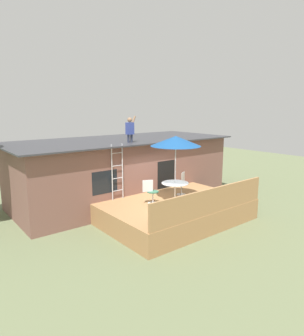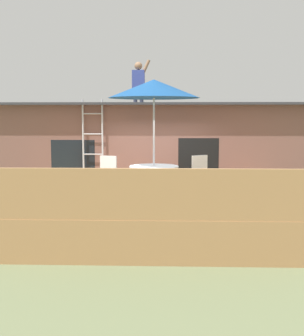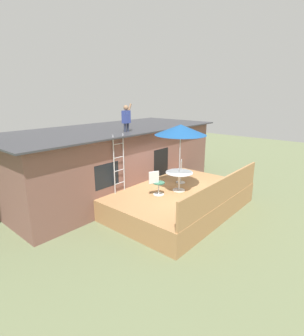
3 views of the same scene
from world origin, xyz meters
name	(u,v)px [view 2 (image 2 of 3)]	position (x,y,z in m)	size (l,w,h in m)	color
ground_plane	(156,236)	(0.00, 0.00, 0.00)	(40.00, 40.00, 0.00)	#66704C
house	(159,155)	(0.00, 3.60, 1.47)	(10.50, 4.50, 2.92)	brown
deck	(156,218)	(0.00, 0.00, 0.40)	(5.55, 3.96, 0.80)	#A87A4C
deck_railing	(153,195)	(0.00, -1.93, 1.25)	(5.45, 0.08, 0.90)	#A87A4C
patio_table	(154,173)	(-0.04, -0.13, 1.39)	(1.04, 1.04, 0.74)	silver
patio_umbrella	(154,89)	(-0.04, -0.13, 3.15)	(1.90, 1.90, 2.54)	silver
step_ladder	(93,144)	(-1.60, 1.52, 1.90)	(0.52, 0.04, 2.20)	silver
person_figure	(139,79)	(-0.50, 2.20, 3.53)	(0.47, 0.20, 1.11)	#33384C
patio_chair_left	(114,177)	(-0.93, 0.23, 1.26)	(0.60, 0.44, 0.92)	silver
patio_chair_right	(195,176)	(0.86, 0.41, 1.26)	(0.57, 0.44, 0.92)	silver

